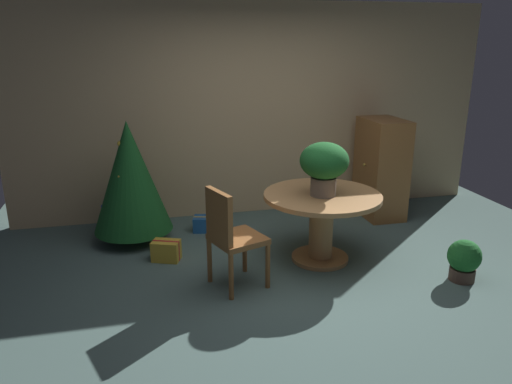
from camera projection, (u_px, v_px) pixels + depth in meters
name	position (u px, v px, depth m)	size (l,w,h in m)	color
ground_plane	(312.00, 288.00, 4.41)	(6.60, 6.60, 0.00)	#4C6660
back_wall_panel	(256.00, 111.00, 6.06)	(6.00, 0.10, 2.60)	tan
round_dining_table	(322.00, 214.00, 4.83)	(1.16, 1.16, 0.70)	#B27F4C
flower_vase	(324.00, 164.00, 4.63)	(0.47, 0.47, 0.52)	#665B51
wooden_chair_left	(230.00, 234.00, 4.27)	(0.55, 0.55, 0.93)	brown
holiday_tree	(130.00, 177.00, 5.25)	(0.85, 0.85, 1.34)	brown
gift_box_gold	(166.00, 251.00, 4.93)	(0.32, 0.26, 0.21)	gold
gift_box_blue	(204.00, 224.00, 5.70)	(0.28, 0.25, 0.17)	#1E569E
wooden_cabinet	(381.00, 168.00, 6.07)	(0.47, 0.68, 1.23)	brown
potted_plant	(464.00, 259.00, 4.49)	(0.30, 0.30, 0.40)	#4C382D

